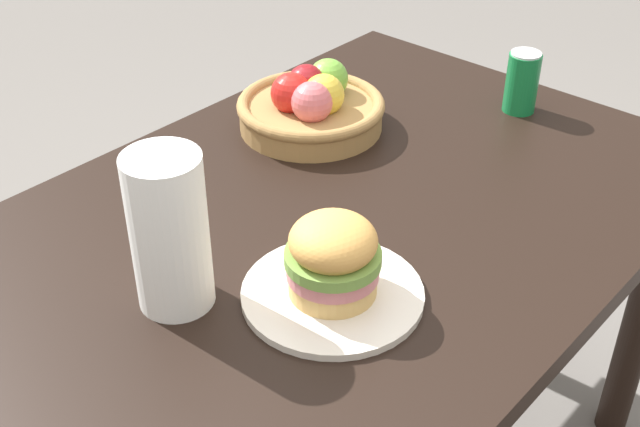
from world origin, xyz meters
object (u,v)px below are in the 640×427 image
sandwich (333,257)px  soda_can (522,82)px  paper_towel_roll (169,232)px  fruit_basket (311,106)px  plate (333,294)px

sandwich → soda_can: size_ratio=1.10×
sandwich → paper_towel_roll: (-0.15, 0.17, 0.05)m
soda_can → paper_towel_roll: 0.86m
soda_can → fruit_basket: soda_can is taller
plate → fruit_basket: size_ratio=0.92×
fruit_basket → paper_towel_roll: 0.56m
sandwich → fruit_basket: sandwich is taller
plate → paper_towel_roll: bearing=132.7°
soda_can → fruit_basket: 0.43m
sandwich → soda_can: (0.70, 0.10, -0.01)m
paper_towel_roll → sandwich: bearing=-47.3°
sandwich → fruit_basket: 0.52m
plate → paper_towel_roll: size_ratio=1.12×
sandwich → plate: bearing=0.0°
plate → paper_towel_roll: paper_towel_roll is taller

